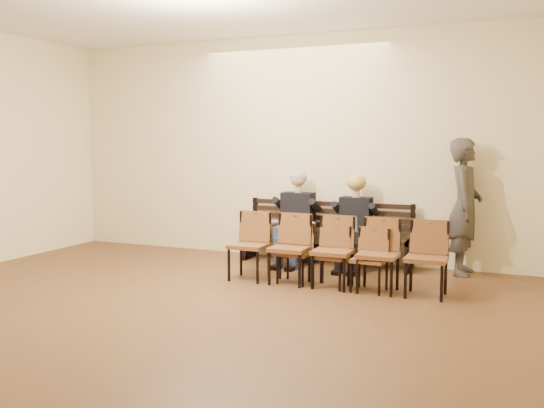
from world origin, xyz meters
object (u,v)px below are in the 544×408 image
(bench, at_px, (325,250))
(chair_row_back, at_px, (332,252))
(chair_row_front, at_px, (331,257))
(laptop, at_px, (294,228))
(seated_man, at_px, (296,217))
(bag, at_px, (309,253))
(water_bottle, at_px, (355,233))
(passerby, at_px, (465,196))
(seated_woman, at_px, (354,224))

(bench, xyz_separation_m, chair_row_back, (0.54, -1.36, 0.23))
(chair_row_front, bearing_deg, laptop, 133.98)
(seated_man, relative_size, bag, 4.13)
(water_bottle, xyz_separation_m, chair_row_front, (-0.04, -0.95, -0.17))
(chair_row_front, bearing_deg, seated_man, 131.06)
(passerby, bearing_deg, seated_woman, 97.32)
(seated_woman, bearing_deg, passerby, 8.27)
(laptop, bearing_deg, seated_man, 111.08)
(seated_man, bearing_deg, bag, 57.02)
(seated_man, relative_size, water_bottle, 6.47)
(seated_man, height_order, water_bottle, seated_man)
(bench, height_order, passerby, passerby)
(bench, relative_size, laptop, 7.76)
(bench, bearing_deg, chair_row_back, -68.48)
(chair_row_back, bearing_deg, passerby, 44.73)
(seated_woman, bearing_deg, water_bottle, -72.28)
(seated_woman, xyz_separation_m, chair_row_back, (0.06, -1.24, -0.19))
(seated_man, bearing_deg, passerby, 5.19)
(bench, distance_m, chair_row_back, 1.48)
(chair_row_back, bearing_deg, laptop, 130.55)
(bench, xyz_separation_m, water_bottle, (0.56, -0.39, 0.34))
(bag, bearing_deg, water_bottle, -30.05)
(bag, xyz_separation_m, chair_row_back, (0.83, -1.46, 0.33))
(bench, xyz_separation_m, laptop, (-0.40, -0.28, 0.35))
(passerby, bearing_deg, water_bottle, 108.10)
(chair_row_back, bearing_deg, seated_woman, 92.54)
(water_bottle, xyz_separation_m, bag, (-0.85, 0.49, -0.43))
(laptop, bearing_deg, water_bottle, 2.83)
(seated_man, relative_size, chair_row_front, 1.01)
(water_bottle, relative_size, passerby, 0.10)
(passerby, bearing_deg, bag, 89.06)
(bench, bearing_deg, seated_man, -164.63)
(bench, relative_size, passerby, 1.19)
(passerby, xyz_separation_m, chair_row_back, (-1.45, -1.46, -0.64))
(chair_row_front, xyz_separation_m, chair_row_back, (0.02, -0.02, 0.06))
(seated_woman, bearing_deg, chair_row_back, -87.00)
(chair_row_front, distance_m, chair_row_back, 0.07)
(laptop, xyz_separation_m, bag, (0.11, 0.38, -0.44))
(chair_row_front, bearing_deg, chair_row_back, -31.76)
(seated_woman, distance_m, chair_row_back, 1.26)
(laptop, xyz_separation_m, water_bottle, (0.96, -0.11, -0.01))
(laptop, distance_m, chair_row_front, 1.42)
(seated_man, height_order, chair_row_back, seated_man)
(seated_woman, bearing_deg, bench, 165.71)
(seated_man, distance_m, laptop, 0.22)
(bench, relative_size, seated_man, 1.82)
(bench, height_order, laptop, laptop)
(seated_man, distance_m, chair_row_front, 1.58)
(laptop, bearing_deg, chair_row_back, -39.35)
(water_bottle, bearing_deg, bench, 144.87)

